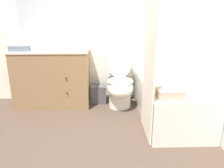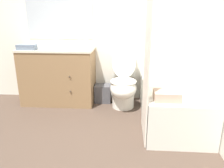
{
  "view_description": "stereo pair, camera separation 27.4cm",
  "coord_description": "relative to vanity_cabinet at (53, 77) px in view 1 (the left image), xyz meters",
  "views": [
    {
      "loc": [
        0.07,
        -1.89,
        1.35
      ],
      "look_at": [
        0.15,
        0.73,
        0.52
      ],
      "focal_mm": 35.0,
      "sensor_mm": 36.0,
      "label": 1
    },
    {
      "loc": [
        0.34,
        -1.89,
        1.35
      ],
      "look_at": [
        0.15,
        0.73,
        0.52
      ],
      "focal_mm": 35.0,
      "sensor_mm": 36.0,
      "label": 2
    }
  ],
  "objects": [
    {
      "name": "tissue_box",
      "position": [
        0.09,
        0.03,
        0.47
      ],
      "size": [
        0.12,
        0.14,
        0.11
      ],
      "color": "silver",
      "rests_on": "vanity_cabinet"
    },
    {
      "name": "vanity_cabinet",
      "position": [
        0.0,
        0.0,
        0.0
      ],
      "size": [
        1.12,
        0.55,
        0.87
      ],
      "color": "olive",
      "rests_on": "ground_plane"
    },
    {
      "name": "wastebasket",
      "position": [
        0.69,
        0.06,
        -0.3
      ],
      "size": [
        0.25,
        0.22,
        0.28
      ],
      "color": "#4C4C51",
      "rests_on": "ground_plane"
    },
    {
      "name": "wall_back",
      "position": [
        0.73,
        0.28,
        0.81
      ],
      "size": [
        8.0,
        0.06,
        2.5
      ],
      "color": "white",
      "rests_on": "ground_plane"
    },
    {
      "name": "shower_curtain",
      "position": [
        1.28,
        -0.92,
        0.56
      ],
      "size": [
        0.01,
        0.59,
        1.99
      ],
      "color": "silver",
      "rests_on": "ground_plane"
    },
    {
      "name": "bathtub",
      "position": [
        1.66,
        -0.5,
        -0.19
      ],
      "size": [
        0.73,
        1.51,
        0.49
      ],
      "color": "silver",
      "rests_on": "ground_plane"
    },
    {
      "name": "wall_right",
      "position": [
        2.06,
        -0.55,
        0.81
      ],
      "size": [
        0.05,
        2.61,
        2.5
      ],
      "color": "white",
      "rests_on": "ground_plane"
    },
    {
      "name": "hand_towel_folded",
      "position": [
        -0.39,
        -0.16,
        0.46
      ],
      "size": [
        0.27,
        0.13,
        0.08
      ],
      "color": "slate",
      "rests_on": "vanity_cabinet"
    },
    {
      "name": "sink_faucet",
      "position": [
        -0.0,
        0.18,
        0.46
      ],
      "size": [
        0.14,
        0.12,
        0.12
      ],
      "color": "silver",
      "rests_on": "vanity_cabinet"
    },
    {
      "name": "soap_dispenser",
      "position": [
        0.45,
        -0.01,
        0.49
      ],
      "size": [
        0.06,
        0.06,
        0.15
      ],
      "color": "white",
      "rests_on": "vanity_cabinet"
    },
    {
      "name": "ground_plane",
      "position": [
        0.74,
        -1.36,
        -0.44
      ],
      "size": [
        14.0,
        14.0,
        0.0
      ],
      "primitive_type": "plane",
      "color": "#47382D"
    },
    {
      "name": "bath_towel_folded",
      "position": [
        1.5,
        -1.06,
        0.1
      ],
      "size": [
        0.27,
        0.21,
        0.1
      ],
      "color": "tan",
      "rests_on": "bathtub"
    },
    {
      "name": "toilet",
      "position": [
        1.02,
        -0.11,
        -0.1
      ],
      "size": [
        0.39,
        0.69,
        0.9
      ],
      "color": "silver",
      "rests_on": "ground_plane"
    }
  ]
}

